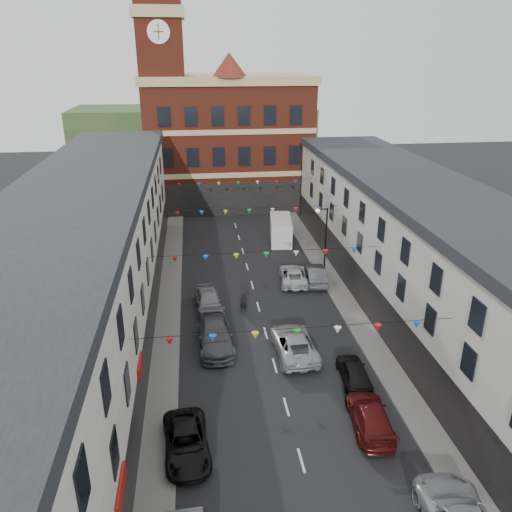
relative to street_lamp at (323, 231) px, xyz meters
name	(u,v)px	position (x,y,z in m)	size (l,w,h in m)	color
ground	(275,366)	(-6.55, -14.00, -3.90)	(160.00, 160.00, 0.00)	black
pavement_left	(166,355)	(-13.45, -12.00, -3.83)	(1.80, 64.00, 0.15)	#605E5B
pavement_right	(369,341)	(0.35, -12.00, -3.83)	(1.80, 64.00, 0.15)	#605E5B
terrace_left	(74,293)	(-18.33, -13.00, 1.44)	(8.40, 56.00, 10.70)	beige
terrace_right	(454,280)	(5.23, -13.00, 0.95)	(8.40, 56.00, 9.70)	silver
civic_building	(228,140)	(-6.55, 23.95, 4.23)	(20.60, 13.30, 18.50)	maroon
clock_tower	(163,86)	(-14.05, 21.00, 11.03)	(5.60, 5.60, 30.00)	maroon
distant_hill	(195,137)	(-10.55, 48.00, 1.10)	(40.00, 14.00, 10.00)	#2A4621
street_lamp	(323,231)	(0.00, 0.00, 0.00)	(1.10, 0.36, 6.00)	black
car_left_c	(186,442)	(-12.05, -20.77, -3.25)	(2.16, 4.68, 1.30)	black
car_left_d	(215,336)	(-10.15, -11.23, -3.10)	(2.26, 5.55, 1.61)	#46494E
car_left_e	(209,300)	(-10.39, -6.00, -3.10)	(1.91, 4.74, 1.62)	gray
car_right_c	(370,416)	(-2.51, -20.14, -3.21)	(1.94, 4.76, 1.38)	#4F100F
car_right_d	(354,372)	(-2.11, -16.18, -3.24)	(1.58, 3.92, 1.34)	black
car_right_e	(316,274)	(-1.05, -2.10, -3.17)	(1.55, 4.45, 1.47)	#4C4E54
car_right_f	(293,275)	(-2.95, -1.86, -3.23)	(2.23, 4.83, 1.34)	silver
moving_car	(294,343)	(-5.09, -12.73, -3.14)	(2.52, 5.47, 1.52)	#A1A2A7
white_van	(281,230)	(-2.27, 8.52, -2.69)	(2.11, 5.48, 2.42)	silver
pedestrian	(243,303)	(-7.79, -6.79, -3.08)	(0.60, 0.40, 1.65)	black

